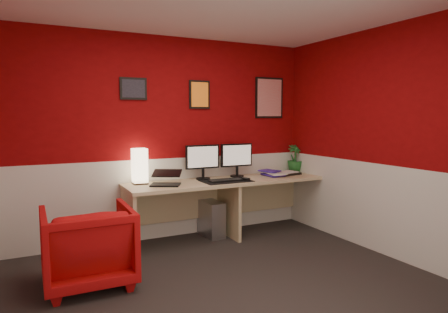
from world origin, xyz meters
TOP-DOWN VIEW (x-y plane):
  - ground at (0.00, 0.00)m, footprint 4.00×3.50m
  - wall_back at (0.00, 1.75)m, footprint 4.00×0.01m
  - wall_front at (0.00, -1.75)m, footprint 4.00×0.01m
  - wall_right at (2.00, 0.00)m, footprint 0.01×3.50m
  - wainscot_back at (0.00, 1.75)m, footprint 4.00×0.01m
  - wainscot_right at (2.00, 0.00)m, footprint 0.01×3.50m
  - desk at (0.77, 1.41)m, footprint 2.60×0.65m
  - shoji_lamp at (-0.31, 1.60)m, footprint 0.16×0.16m
  - laptop at (-0.08, 1.36)m, footprint 0.40×0.36m
  - monitor_left at (0.49, 1.59)m, footprint 0.45×0.06m
  - monitor_right at (0.99, 1.59)m, footprint 0.45×0.06m
  - desk_mat at (0.69, 1.32)m, footprint 0.60×0.38m
  - keyboard at (0.67, 1.30)m, footprint 0.42×0.14m
  - mouse at (0.93, 1.25)m, footprint 0.08×0.11m
  - book_bottom at (1.33, 1.42)m, footprint 0.23×0.30m
  - book_middle at (1.34, 1.40)m, footprint 0.27×0.34m
  - book_top at (1.32, 1.43)m, footprint 0.27×0.31m
  - zen_tray at (1.66, 1.43)m, footprint 0.39×0.31m
  - potted_plant at (1.94, 1.61)m, footprint 0.24×0.24m
  - pc_tower at (0.58, 1.54)m, footprint 0.22×0.46m
  - armchair at (-1.04, 0.69)m, footprint 0.78×0.80m
  - art_left at (-0.33, 1.74)m, footprint 0.32×0.02m
  - art_center at (0.52, 1.74)m, footprint 0.28×0.02m
  - art_right at (1.57, 1.74)m, footprint 0.44×0.02m

SIDE VIEW (x-z plane):
  - ground at x=0.00m, z-range -0.01..0.01m
  - pc_tower at x=0.58m, z-range 0.00..0.45m
  - armchair at x=-1.04m, z-range 0.00..0.72m
  - desk at x=0.77m, z-range 0.00..0.73m
  - wainscot_back at x=0.00m, z-range 0.00..1.00m
  - wainscot_right at x=2.00m, z-range 0.00..1.00m
  - desk_mat at x=0.69m, z-range 0.73..0.74m
  - book_bottom at x=1.33m, z-range 0.73..0.76m
  - keyboard at x=0.67m, z-range 0.74..0.75m
  - zen_tray at x=1.66m, z-range 0.73..0.76m
  - mouse at x=0.93m, z-range 0.74..0.77m
  - book_middle at x=1.34m, z-range 0.76..0.78m
  - book_top at x=1.32m, z-range 0.78..0.80m
  - laptop at x=-0.08m, z-range 0.73..0.95m
  - potted_plant at x=1.94m, z-range 0.73..1.12m
  - shoji_lamp at x=-0.31m, z-range 0.73..1.13m
  - monitor_left at x=0.49m, z-range 0.73..1.31m
  - monitor_right at x=0.99m, z-range 0.73..1.31m
  - wall_back at x=0.00m, z-range 0.00..2.50m
  - wall_front at x=0.00m, z-range 0.00..2.50m
  - wall_right at x=2.00m, z-range 0.00..2.50m
  - art_right at x=1.57m, z-range 1.50..2.06m
  - art_center at x=0.52m, z-range 1.62..1.98m
  - art_left at x=-0.33m, z-range 1.72..1.98m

